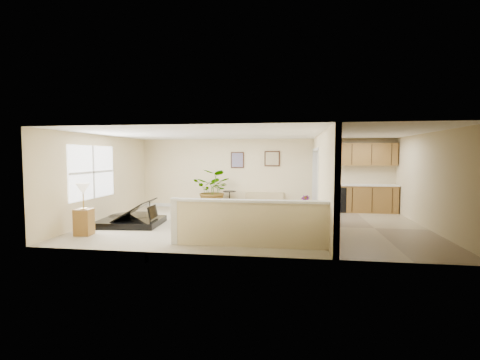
# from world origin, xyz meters

# --- Properties ---
(floor) EXTENTS (9.00, 9.00, 0.00)m
(floor) POSITION_xyz_m (0.00, 0.00, 0.00)
(floor) COLOR tan
(floor) RESTS_ON ground
(back_wall) EXTENTS (9.00, 0.04, 2.50)m
(back_wall) POSITION_xyz_m (0.00, 3.00, 1.25)
(back_wall) COLOR beige
(back_wall) RESTS_ON floor
(front_wall) EXTENTS (9.00, 0.04, 2.50)m
(front_wall) POSITION_xyz_m (0.00, -3.00, 1.25)
(front_wall) COLOR beige
(front_wall) RESTS_ON floor
(left_wall) EXTENTS (0.04, 6.00, 2.50)m
(left_wall) POSITION_xyz_m (-4.50, 0.00, 1.25)
(left_wall) COLOR beige
(left_wall) RESTS_ON floor
(right_wall) EXTENTS (0.04, 6.00, 2.50)m
(right_wall) POSITION_xyz_m (4.50, 0.00, 1.25)
(right_wall) COLOR beige
(right_wall) RESTS_ON floor
(ceiling) EXTENTS (9.00, 6.00, 0.04)m
(ceiling) POSITION_xyz_m (0.00, 0.00, 2.50)
(ceiling) COLOR white
(ceiling) RESTS_ON back_wall
(kitchen_vinyl) EXTENTS (2.70, 6.00, 0.01)m
(kitchen_vinyl) POSITION_xyz_m (3.15, 0.00, 0.00)
(kitchen_vinyl) COLOR tan
(kitchen_vinyl) RESTS_ON floor
(interior_partition) EXTENTS (0.18, 5.99, 2.50)m
(interior_partition) POSITION_xyz_m (1.80, 0.25, 1.22)
(interior_partition) COLOR beige
(interior_partition) RESTS_ON floor
(pony_half_wall) EXTENTS (3.42, 0.22, 1.00)m
(pony_half_wall) POSITION_xyz_m (0.08, -2.30, 0.52)
(pony_half_wall) COLOR beige
(pony_half_wall) RESTS_ON floor
(left_window) EXTENTS (0.05, 2.15, 1.45)m
(left_window) POSITION_xyz_m (-4.49, -0.50, 1.45)
(left_window) COLOR white
(left_window) RESTS_ON left_wall
(wall_art_left) EXTENTS (0.48, 0.04, 0.58)m
(wall_art_left) POSITION_xyz_m (-0.95, 2.97, 1.75)
(wall_art_left) COLOR #341F13
(wall_art_left) RESTS_ON back_wall
(wall_mirror) EXTENTS (0.55, 0.04, 0.55)m
(wall_mirror) POSITION_xyz_m (0.30, 2.97, 1.80)
(wall_mirror) COLOR #341F13
(wall_mirror) RESTS_ON back_wall
(kitchen_cabinets) EXTENTS (2.36, 0.65, 2.33)m
(kitchen_cabinets) POSITION_xyz_m (3.19, 2.73, 0.87)
(kitchen_cabinets) COLOR olive
(kitchen_cabinets) RESTS_ON floor
(piano) EXTENTS (1.99, 2.07, 1.54)m
(piano) POSITION_xyz_m (-3.42, -0.35, 0.64)
(piano) COLOR black
(piano) RESTS_ON floor
(piano_bench) EXTENTS (0.64, 0.90, 0.54)m
(piano_bench) POSITION_xyz_m (-1.35, -0.06, 0.27)
(piano_bench) COLOR black
(piano_bench) RESTS_ON floor
(loveseat) EXTENTS (1.42, 0.86, 0.79)m
(loveseat) POSITION_xyz_m (0.02, 2.69, 0.30)
(loveseat) COLOR tan
(loveseat) RESTS_ON floor
(accent_table) EXTENTS (0.45, 0.45, 0.66)m
(accent_table) POSITION_xyz_m (-1.18, 2.65, 0.42)
(accent_table) COLOR black
(accent_table) RESTS_ON floor
(palm_plant) EXTENTS (1.50, 1.37, 1.44)m
(palm_plant) POSITION_xyz_m (-1.66, 2.22, 0.71)
(palm_plant) COLOR black
(palm_plant) RESTS_ON floor
(small_plant) EXTENTS (0.41, 0.41, 0.57)m
(small_plant) POSITION_xyz_m (1.45, 2.46, 0.24)
(small_plant) COLOR black
(small_plant) RESTS_ON floor
(lamp_stand) EXTENTS (0.40, 0.40, 1.25)m
(lamp_stand) POSITION_xyz_m (-3.94, -1.80, 0.53)
(lamp_stand) COLOR olive
(lamp_stand) RESTS_ON floor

